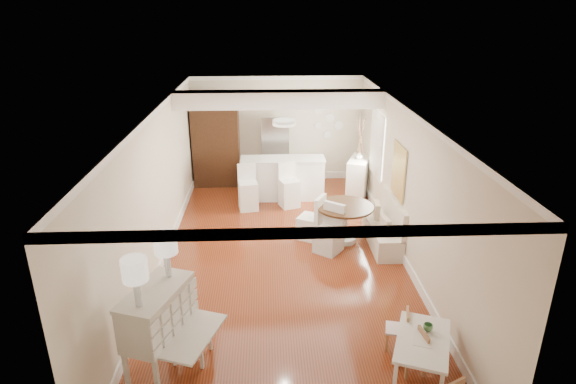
{
  "coord_description": "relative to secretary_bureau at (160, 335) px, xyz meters",
  "views": [
    {
      "loc": [
        -0.28,
        -8.05,
        4.51
      ],
      "look_at": [
        0.1,
        0.3,
        1.24
      ],
      "focal_mm": 30.0,
      "sensor_mm": 36.0,
      "label": 1
    }
  ],
  "objects": [
    {
      "name": "banquette",
      "position": [
        3.64,
        3.53,
        -0.17
      ],
      "size": [
        0.52,
        1.6,
        0.98
      ],
      "primitive_type": "cube",
      "color": "silver",
      "rests_on": "ground"
    },
    {
      "name": "bar_stool_right",
      "position": [
        1.89,
        5.58,
        -0.13
      ],
      "size": [
        0.54,
        0.54,
        1.05
      ],
      "primitive_type": "cube",
      "rotation": [
        0.0,
        0.0,
        0.33
      ],
      "color": "white",
      "rests_on": "ground"
    },
    {
      "name": "bar_stool_left",
      "position": [
        0.92,
        5.45,
        -0.13
      ],
      "size": [
        0.49,
        0.49,
        1.07
      ],
      "primitive_type": "cube",
      "rotation": [
        0.0,
        0.0,
        0.16
      ],
      "color": "white",
      "rests_on": "ground"
    },
    {
      "name": "branch_vase",
      "position": [
        3.64,
        6.19,
        0.39
      ],
      "size": [
        0.19,
        0.19,
        0.17
      ],
      "primitive_type": "imported",
      "rotation": [
        0.0,
        0.0,
        -0.17
      ],
      "color": "white",
      "rests_on": "sideboard"
    },
    {
      "name": "pencil_cup",
      "position": [
        3.43,
        0.08,
        -0.07
      ],
      "size": [
        0.15,
        0.15,
        0.1
      ],
      "primitive_type": "imported",
      "rotation": [
        0.0,
        0.0,
        -0.2
      ],
      "color": "#559258",
      "rests_on": "kids_table"
    },
    {
      "name": "kids_chair_b",
      "position": [
        3.14,
        0.44,
        -0.35
      ],
      "size": [
        0.36,
        0.36,
        0.62
      ],
      "primitive_type": "cube",
      "rotation": [
        0.0,
        0.0,
        -1.82
      ],
      "color": "tan",
      "rests_on": "ground"
    },
    {
      "name": "kids_table",
      "position": [
        3.32,
        -0.09,
        -0.39
      ],
      "size": [
        0.99,
        1.24,
        0.54
      ],
      "primitive_type": "cube",
      "rotation": [
        0.0,
        0.0,
        -0.37
      ],
      "color": "silver",
      "rests_on": "ground"
    },
    {
      "name": "fridge",
      "position": [
        1.95,
        7.18,
        0.24
      ],
      "size": [
        0.75,
        0.65,
        1.8
      ],
      "primitive_type": "imported",
      "color": "silver",
      "rests_on": "ground"
    },
    {
      "name": "dining_table",
      "position": [
        2.9,
        3.71,
        -0.27
      ],
      "size": [
        1.44,
        1.44,
        0.78
      ],
      "primitive_type": "cylinder",
      "rotation": [
        0.0,
        0.0,
        0.31
      ],
      "color": "#462A16",
      "rests_on": "ground"
    },
    {
      "name": "breakfast_counter",
      "position": [
        1.75,
        6.13,
        -0.14
      ],
      "size": [
        2.05,
        0.65,
        1.03
      ],
      "primitive_type": "cube",
      "color": "white",
      "rests_on": "ground"
    },
    {
      "name": "gustavian_armchair",
      "position": [
        0.32,
        0.36,
        -0.24
      ],
      "size": [
        0.57,
        0.57,
        0.85
      ],
      "primitive_type": "cube",
      "rotation": [
        0.0,
        0.0,
        1.37
      ],
      "color": "beige",
      "rests_on": "ground"
    },
    {
      "name": "slip_chair_far",
      "position": [
        2.25,
        3.89,
        -0.18
      ],
      "size": [
        0.63,
        0.62,
        0.95
      ],
      "primitive_type": "cube",
      "rotation": [
        0.0,
        0.0,
        -2.07
      ],
      "color": "white",
      "rests_on": "ground"
    },
    {
      "name": "kids_chair_a",
      "position": [
        3.22,
        -0.05,
        -0.35
      ],
      "size": [
        0.34,
        0.34,
        0.62
      ],
      "primitive_type": "cube",
      "rotation": [
        0.0,
        0.0,
        -1.43
      ],
      "color": "#9C6E47",
      "rests_on": "ground"
    },
    {
      "name": "sideboard",
      "position": [
        3.65,
        6.23,
        -0.18
      ],
      "size": [
        0.77,
        1.1,
        0.96
      ],
      "primitive_type": "cube",
      "rotation": [
        0.0,
        0.0,
        -0.35
      ],
      "color": "white",
      "rests_on": "ground"
    },
    {
      "name": "pantry_cabinet",
      "position": [
        0.05,
        7.21,
        0.49
      ],
      "size": [
        1.2,
        0.6,
        2.3
      ],
      "primitive_type": "cube",
      "color": "#381E11",
      "rests_on": "ground"
    },
    {
      "name": "secretary_bureau",
      "position": [
        0.0,
        0.0,
        0.0
      ],
      "size": [
        1.32,
        1.33,
        1.32
      ],
      "primitive_type": "cube",
      "rotation": [
        0.0,
        0.0,
        -0.34
      ],
      "color": "silver",
      "rests_on": "ground"
    },
    {
      "name": "room",
      "position": [
        1.69,
        3.36,
        1.32
      ],
      "size": [
        9.0,
        9.04,
        2.82
      ],
      "color": "maroon",
      "rests_on": "ground"
    },
    {
      "name": "slip_chair_near",
      "position": [
        2.54,
        3.29,
        -0.18
      ],
      "size": [
        0.65,
        0.65,
        0.95
      ],
      "primitive_type": "cube",
      "rotation": [
        0.0,
        0.0,
        -0.65
      ],
      "color": "silver",
      "rests_on": "ground"
    }
  ]
}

